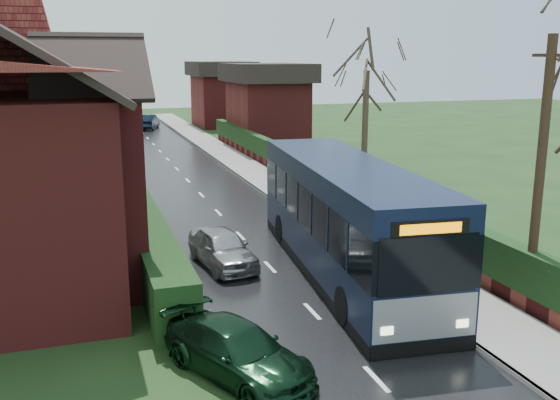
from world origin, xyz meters
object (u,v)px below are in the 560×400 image
object	(u,v)px
car_green	(238,351)
bus_stop_sign	(367,199)
car_silver	(222,248)
telegraph_pole	(540,178)
bus	(346,220)

from	to	relation	value
car_green	bus_stop_sign	xyz separation A→B (m)	(6.90, 7.64, 1.34)
car_silver	bus_stop_sign	xyz separation A→B (m)	(5.50, 0.12, 1.29)
bus_stop_sign	telegraph_pole	size ratio (longest dim) A/B	0.38
bus	telegraph_pole	xyz separation A→B (m)	(3.60, -4.58, 2.03)
car_green	bus	bearing A→B (deg)	21.27
bus	bus_stop_sign	size ratio (longest dim) A/B	4.24
car_silver	car_green	world-z (taller)	car_silver
bus_stop_sign	car_green	bearing A→B (deg)	-117.72
car_green	bus_stop_sign	world-z (taller)	bus_stop_sign
car_green	bus_stop_sign	size ratio (longest dim) A/B	1.40
car_green	telegraph_pole	size ratio (longest dim) A/B	0.54
car_silver	car_green	xyz separation A→B (m)	(-1.40, -7.53, -0.05)
car_silver	car_green	size ratio (longest dim) A/B	0.93
car_silver	bus_stop_sign	bearing A→B (deg)	-6.30
bus	bus_stop_sign	xyz separation A→B (m)	(1.80, 2.14, 0.09)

